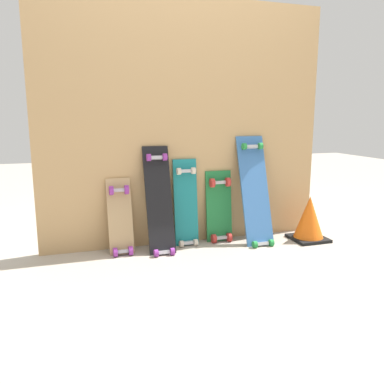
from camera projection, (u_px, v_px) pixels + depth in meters
name	position (u px, v px, depth m)	size (l,w,h in m)	color
ground_plane	(189.00, 243.00, 3.08)	(12.00, 12.00, 0.00)	#A89E8E
plywood_wall_panel	(186.00, 125.00, 2.97)	(2.22, 0.04, 1.83)	tan
skateboard_natural	(120.00, 221.00, 2.83)	(0.18, 0.21, 0.61)	tan
skateboard_black	(159.00, 205.00, 2.86)	(0.19, 0.29, 0.84)	black
skateboard_teal	(186.00, 207.00, 3.01)	(0.18, 0.15, 0.73)	#197A7F
skateboard_green	(219.00, 210.00, 3.11)	(0.21, 0.14, 0.62)	#1E7238
skateboard_blue	(255.00, 195.00, 3.06)	(0.23, 0.33, 0.90)	#386BAD
traffic_cone	(309.00, 219.00, 3.13)	(0.27, 0.27, 0.36)	black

